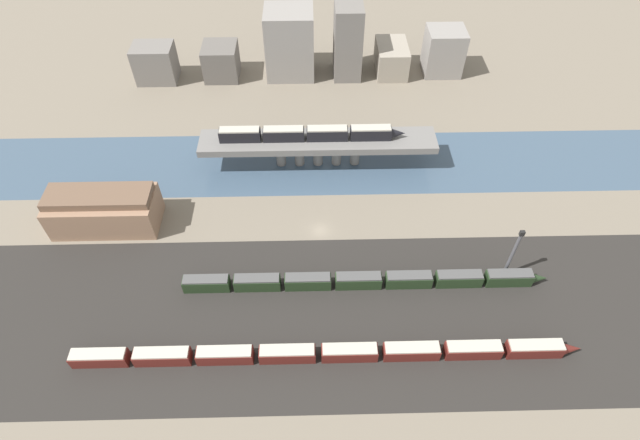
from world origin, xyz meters
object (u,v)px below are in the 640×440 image
train_yard_near (326,353)px  signal_tower (513,254)px  train_on_bridge (311,134)px  train_yard_mid (364,281)px  warehouse_building (104,210)px

train_yard_near → signal_tower: bearing=25.2°
train_on_bridge → signal_tower: 58.30m
train_yard_mid → warehouse_building: warehouse_building is taller
train_on_bridge → warehouse_building: (-50.10, -21.32, -5.29)m
train_yard_mid → warehouse_building: bearing=162.0°
train_yard_mid → train_on_bridge: bearing=105.2°
train_yard_near → signal_tower: (40.98, 19.30, 5.98)m
warehouse_building → signal_tower: size_ratio=1.67×
train_yard_near → train_yard_mid: (8.96, 17.13, 0.06)m
signal_tower → warehouse_building: bearing=169.3°
train_yard_mid → signal_tower: 32.63m
train_yard_mid → signal_tower: bearing=3.9°
warehouse_building → signal_tower: 95.03m
train_yard_near → train_yard_mid: train_yard_mid is taller
train_on_bridge → train_yard_near: bearing=-87.8°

